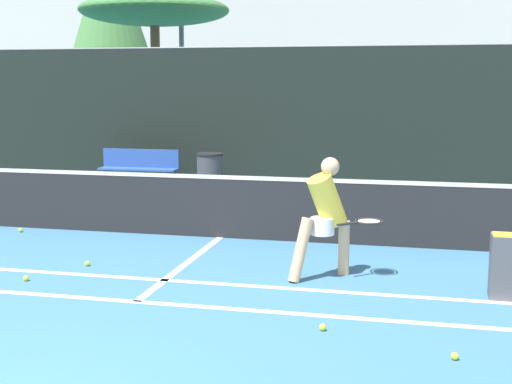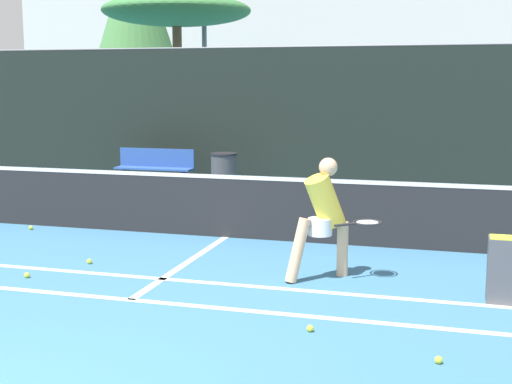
{
  "view_description": "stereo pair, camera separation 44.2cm",
  "coord_description": "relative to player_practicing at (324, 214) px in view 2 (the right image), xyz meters",
  "views": [
    {
      "loc": [
        2.91,
        -3.79,
        2.34
      ],
      "look_at": [
        0.9,
        4.82,
        0.95
      ],
      "focal_mm": 50.0,
      "sensor_mm": 36.0,
      "label": 1
    },
    {
      "loc": [
        3.34,
        -3.68,
        2.34
      ],
      "look_at": [
        0.9,
        4.82,
        0.95
      ],
      "focal_mm": 50.0,
      "sensor_mm": 36.0,
      "label": 2
    }
  ],
  "objects": [
    {
      "name": "court_baseline_near",
      "position": [
        -1.84,
        -1.41,
        -0.78
      ],
      "size": [
        11.0,
        0.1,
        0.01
      ],
      "primitive_type": "cube",
      "color": "white",
      "rests_on": "ground"
    },
    {
      "name": "court_service_line",
      "position": [
        -1.84,
        -0.56,
        -0.78
      ],
      "size": [
        8.25,
        0.1,
        0.01
      ],
      "primitive_type": "cube",
      "color": "white",
      "rests_on": "ground"
    },
    {
      "name": "court_center_mark",
      "position": [
        -1.84,
        0.2,
        -0.78
      ],
      "size": [
        0.1,
        3.23,
        0.01
      ],
      "primitive_type": "cube",
      "color": "white",
      "rests_on": "ground"
    },
    {
      "name": "net",
      "position": [
        -1.84,
        1.81,
        -0.27
      ],
      "size": [
        11.09,
        0.09,
        1.07
      ],
      "color": "slate",
      "rests_on": "ground"
    },
    {
      "name": "fence_back",
      "position": [
        -1.84,
        6.9,
        0.74
      ],
      "size": [
        24.0,
        0.06,
        3.06
      ],
      "color": "black",
      "rests_on": "ground"
    },
    {
      "name": "player_practicing",
      "position": [
        0.0,
        0.0,
        0.0
      ],
      "size": [
        1.16,
        0.77,
        1.45
      ],
      "rotation": [
        0.0,
        0.0,
        0.73
      ],
      "color": "#DBAD84",
      "rests_on": "ground"
    },
    {
      "name": "tennis_ball_scattered_2",
      "position": [
        0.22,
        -1.84,
        -0.75
      ],
      "size": [
        0.07,
        0.07,
        0.07
      ],
      "primitive_type": "sphere",
      "color": "#D1E033",
      "rests_on": "ground"
    },
    {
      "name": "tennis_ball_scattered_3",
      "position": [
        -3.03,
        -0.17,
        -0.75
      ],
      "size": [
        0.07,
        0.07,
        0.07
      ],
      "primitive_type": "sphere",
      "color": "#D1E033",
      "rests_on": "ground"
    },
    {
      "name": "tennis_ball_scattered_4",
      "position": [
        -3.42,
        -0.96,
        -0.75
      ],
      "size": [
        0.07,
        0.07,
        0.07
      ],
      "primitive_type": "sphere",
      "color": "#D1E033",
      "rests_on": "ground"
    },
    {
      "name": "tennis_ball_scattered_5",
      "position": [
        -4.97,
        1.48,
        -0.75
      ],
      "size": [
        0.07,
        0.07,
        0.07
      ],
      "primitive_type": "sphere",
      "color": "#D1E033",
      "rests_on": "ground"
    },
    {
      "name": "tennis_ball_scattered_7",
      "position": [
        1.41,
        -2.29,
        -0.75
      ],
      "size": [
        0.07,
        0.07,
        0.07
      ],
      "primitive_type": "sphere",
      "color": "#D1E033",
      "rests_on": "ground"
    },
    {
      "name": "ball_hopper",
      "position": [
        1.98,
        -0.38,
        -0.41
      ],
      "size": [
        0.28,
        0.28,
        0.71
      ],
      "color": "#4C4C51",
      "rests_on": "ground"
    },
    {
      "name": "courtside_bench",
      "position": [
        -4.88,
        6.08,
        -0.31
      ],
      "size": [
        1.74,
        0.4,
        0.86
      ],
      "rotation": [
        0.0,
        0.0,
        0.01
      ],
      "color": "#2D519E",
      "rests_on": "ground"
    },
    {
      "name": "trash_bin",
      "position": [
        -3.19,
        5.75,
        -0.36
      ],
      "size": [
        0.55,
        0.55,
        0.85
      ],
      "color": "#3F3F42",
      "rests_on": "ground"
    },
    {
      "name": "parked_car",
      "position": [
        -2.02,
        9.65,
        -0.22
      ],
      "size": [
        1.72,
        4.56,
        1.33
      ],
      "color": "maroon",
      "rests_on": "ground"
    },
    {
      "name": "tree_mid",
      "position": [
        -6.77,
        12.09,
        3.55
      ],
      "size": [
        4.43,
        4.43,
        4.83
      ],
      "color": "brown",
      "rests_on": "ground"
    },
    {
      "name": "building_far",
      "position": [
        -1.84,
        24.97,
        2.62
      ],
      "size": [
        36.0,
        2.4,
        6.81
      ],
      "primitive_type": "cube",
      "color": "beige",
      "rests_on": "ground"
    }
  ]
}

